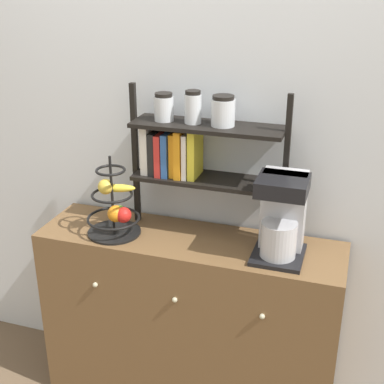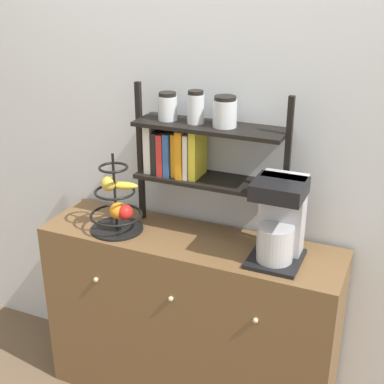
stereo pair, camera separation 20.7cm
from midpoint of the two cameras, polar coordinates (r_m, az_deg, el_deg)
wall_back at (r=2.47m, az=4.31°, el=5.58°), size 7.00×0.05×2.60m
sideboard at (r=2.66m, az=1.99°, el=-13.65°), size 1.39×0.40×0.90m
coffee_maker at (r=2.23m, az=11.95°, el=-2.99°), size 0.21×0.24×0.36m
fruit_stand at (r=2.45m, az=-5.60°, el=-1.54°), size 0.24×0.24×0.38m
shelf_hutch at (r=2.37m, az=2.51°, el=5.01°), size 0.72×0.20×0.66m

